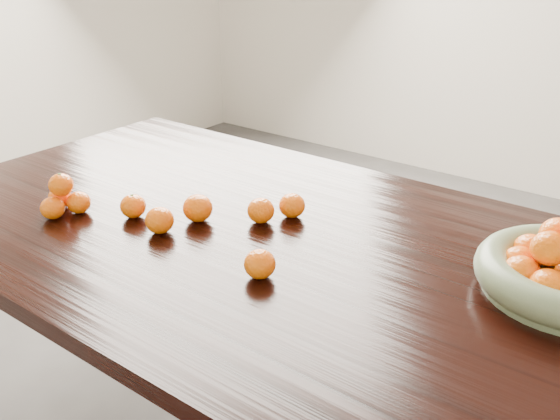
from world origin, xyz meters
The scene contains 8 objects.
dining_table centered at (0.00, 0.00, 0.66)m, with size 2.00×1.00×0.75m.
orange_pyramid centered at (-0.55, -0.20, 0.79)m, with size 0.12×0.11×0.10m.
loose_orange_0 centered at (-0.40, -0.12, 0.78)m, with size 0.06×0.06×0.06m, color orange.
loose_orange_1 centered at (-0.29, -0.14, 0.78)m, with size 0.06×0.06×0.06m, color orange.
loose_orange_2 centered at (0.02, -0.16, 0.78)m, with size 0.06×0.06×0.06m, color orange.
loose_orange_3 centered at (-0.26, -0.04, 0.78)m, with size 0.07×0.07×0.06m, color orange.
loose_orange_4 centered at (-0.10, 0.11, 0.78)m, with size 0.06×0.06×0.06m, color orange.
loose_orange_5 centered at (-0.14, 0.04, 0.78)m, with size 0.06×0.06×0.06m, color orange.
Camera 1 is at (0.69, -0.98, 1.37)m, focal length 40.00 mm.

